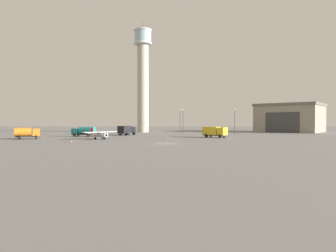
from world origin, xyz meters
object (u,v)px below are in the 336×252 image
at_px(traffic_cone_near_left, 167,139).
at_px(truck_box_yellow, 215,131).
at_px(truck_fuel_tanker_teal, 84,131).
at_px(traffic_cone_near_right, 71,141).
at_px(light_post_west, 180,119).
at_px(light_post_centre, 183,119).
at_px(control_tower, 143,75).
at_px(airplane_silver, 99,134).
at_px(light_post_east, 235,119).
at_px(truck_box_black, 127,130).
at_px(truck_fuel_tanker_orange, 27,133).

bearing_deg(traffic_cone_near_left, truck_box_yellow, 37.23).
bearing_deg(truck_fuel_tanker_teal, traffic_cone_near_right, 117.25).
bearing_deg(light_post_west, light_post_centre, 72.48).
xyz_separation_m(control_tower, light_post_centre, (15.94, -9.72, -18.03)).
relative_size(airplane_silver, light_post_west, 0.91).
bearing_deg(light_post_east, airplane_silver, -141.21).
xyz_separation_m(truck_box_black, light_post_west, (17.38, 12.77, 3.44)).
bearing_deg(light_post_east, light_post_centre, 160.32).
bearing_deg(truck_box_black, traffic_cone_near_right, -166.99).
height_order(control_tower, truck_fuel_tanker_teal, control_tower).
height_order(traffic_cone_near_left, traffic_cone_near_right, traffic_cone_near_right).
xyz_separation_m(airplane_silver, light_post_east, (39.84, 32.02, 3.90)).
bearing_deg(traffic_cone_near_right, light_post_east, 46.06).
xyz_separation_m(light_post_west, light_post_centre, (1.20, 3.80, 0.25)).
bearing_deg(traffic_cone_near_right, truck_fuel_tanker_orange, 141.00).
distance_m(truck_box_yellow, light_post_centre, 31.04).
height_order(airplane_silver, traffic_cone_near_left, airplane_silver).
relative_size(airplane_silver, truck_fuel_tanker_orange, 1.29).
height_order(airplane_silver, light_post_west, light_post_west).
relative_size(control_tower, light_post_east, 5.20).
bearing_deg(truck_fuel_tanker_teal, truck_box_yellow, -170.77).
height_order(truck_fuel_tanker_teal, traffic_cone_near_right, truck_fuel_tanker_teal).
bearing_deg(light_post_east, truck_box_black, -164.43).
bearing_deg(light_post_centre, control_tower, 148.64).
distance_m(truck_box_yellow, truck_box_black, 29.28).
height_order(truck_box_black, light_post_centre, light_post_centre).
distance_m(airplane_silver, truck_fuel_tanker_teal, 15.15).
relative_size(airplane_silver, truck_box_black, 1.04).
xyz_separation_m(light_post_centre, traffic_cone_near_left, (-5.20, -39.55, -5.08)).
xyz_separation_m(truck_box_yellow, light_post_west, (-8.69, 26.09, 3.45)).
bearing_deg(truck_fuel_tanker_orange, truck_fuel_tanker_teal, 26.24).
xyz_separation_m(airplane_silver, traffic_cone_near_left, (16.73, -1.12, -1.01)).
distance_m(light_post_centre, traffic_cone_near_left, 40.21).
distance_m(light_post_west, light_post_centre, 4.00).
relative_size(control_tower, traffic_cone_near_left, 79.44).
bearing_deg(light_post_centre, truck_fuel_tanker_teal, -139.37).
height_order(truck_box_yellow, traffic_cone_near_left, truck_box_yellow).
bearing_deg(airplane_silver, light_post_centre, 102.66).
bearing_deg(truck_box_yellow, truck_fuel_tanker_teal, -144.48).
height_order(light_post_east, traffic_cone_near_right, light_post_east).
bearing_deg(truck_fuel_tanker_teal, light_post_west, -126.47).
height_order(control_tower, traffic_cone_near_left, control_tower).
relative_size(control_tower, traffic_cone_near_right, 76.70).
bearing_deg(traffic_cone_near_left, airplane_silver, 176.17).
bearing_deg(truck_box_yellow, traffic_cone_near_right, -104.68).
bearing_deg(truck_box_yellow, light_post_centre, 146.66).
xyz_separation_m(truck_fuel_tanker_teal, truck_box_black, (10.91, 8.74, 0.09)).
distance_m(airplane_silver, light_post_east, 51.26).
relative_size(light_post_east, light_post_centre, 0.96).
bearing_deg(truck_box_yellow, airplane_silver, -121.25).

